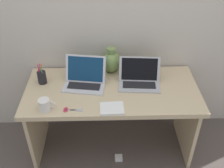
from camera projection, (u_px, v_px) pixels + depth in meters
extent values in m
plane|color=#564C47|center=(112.00, 145.00, 2.67)|extent=(6.00, 6.00, 0.00)
cube|color=beige|center=(111.00, 15.00, 2.26)|extent=(4.40, 0.04, 2.40)
cube|color=#D1B78C|center=(112.00, 91.00, 2.26)|extent=(1.45, 0.66, 0.04)
cube|color=#D1B78C|center=(37.00, 122.00, 2.46)|extent=(0.03, 0.56, 0.66)
cube|color=#D1B78C|center=(186.00, 120.00, 2.48)|extent=(0.03, 0.56, 0.66)
cube|color=silver|center=(85.00, 85.00, 2.28)|extent=(0.37, 0.28, 0.01)
cube|color=black|center=(85.00, 84.00, 2.27)|extent=(0.29, 0.18, 0.00)
cube|color=silver|center=(85.00, 69.00, 2.27)|extent=(0.35, 0.15, 0.22)
cube|color=navy|center=(85.00, 69.00, 2.27)|extent=(0.31, 0.13, 0.19)
cube|color=#B2B2B7|center=(139.00, 84.00, 2.29)|extent=(0.36, 0.25, 0.01)
cube|color=black|center=(139.00, 84.00, 2.28)|extent=(0.28, 0.16, 0.00)
cube|color=#B2B2B7|center=(139.00, 69.00, 2.29)|extent=(0.35, 0.12, 0.20)
cube|color=black|center=(139.00, 69.00, 2.29)|extent=(0.31, 0.10, 0.18)
ellipsoid|color=#75934C|center=(111.00, 62.00, 2.41)|extent=(0.17, 0.17, 0.19)
cylinder|color=#75934C|center=(111.00, 51.00, 2.35)|extent=(0.07, 0.07, 0.05)
cube|color=white|center=(112.00, 108.00, 2.04)|extent=(0.19, 0.15, 0.02)
cylinder|color=white|center=(44.00, 105.00, 2.01)|extent=(0.09, 0.09, 0.10)
torus|color=white|center=(52.00, 104.00, 2.01)|extent=(0.05, 0.01, 0.05)
cylinder|color=black|center=(42.00, 77.00, 2.29)|extent=(0.07, 0.07, 0.11)
cylinder|color=#4CA566|center=(42.00, 73.00, 2.25)|extent=(0.02, 0.02, 0.14)
cylinder|color=orange|center=(41.00, 71.00, 2.27)|extent=(0.03, 0.01, 0.15)
cylinder|color=#D83359|center=(39.00, 73.00, 2.25)|extent=(0.02, 0.03, 0.15)
cylinder|color=#D83359|center=(40.00, 72.00, 2.27)|extent=(0.02, 0.03, 0.15)
cube|color=#B7B7BC|center=(76.00, 110.00, 2.04)|extent=(0.10, 0.02, 0.00)
cube|color=#B7B7BC|center=(76.00, 110.00, 2.03)|extent=(0.10, 0.03, 0.00)
torus|color=#D83359|center=(65.00, 110.00, 2.03)|extent=(0.04, 0.04, 0.01)
torus|color=#D83359|center=(66.00, 109.00, 2.04)|extent=(0.04, 0.04, 0.01)
cube|color=white|center=(119.00, 158.00, 2.52)|extent=(0.07, 0.07, 0.03)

